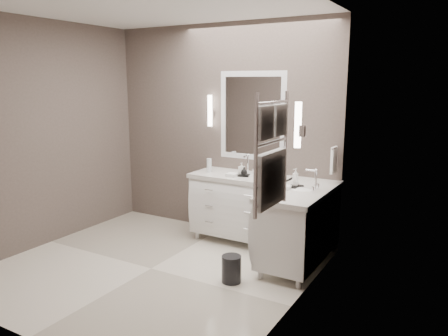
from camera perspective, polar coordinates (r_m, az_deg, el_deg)
The scene contains 21 objects.
floor at distance 4.87m, azimuth -9.50°, elevation -12.87°, with size 3.20×3.00×0.01m, color silver.
ceiling at distance 4.51m, azimuth -10.68°, elevation 20.40°, with size 3.20×3.00×0.01m, color white.
wall_back at distance 5.72m, azimuth -0.30°, elevation 5.00°, with size 3.20×0.01×2.70m, color #514540.
wall_front at distance 3.50m, azimuth -26.08°, elevation -0.18°, with size 3.20×0.01×2.70m, color #514540.
wall_left at distance 5.66m, azimuth -22.64°, elevation 4.06°, with size 0.01×3.00×2.70m, color #514540.
wall_right at distance 3.68m, azimuth 9.46°, elevation 1.35°, with size 0.01×3.00×2.70m, color #514540.
vanity_back at distance 5.43m, azimuth 2.32°, elevation -4.66°, with size 1.24×0.59×0.97m.
vanity_right at distance 4.81m, azimuth 9.82°, elevation -6.95°, with size 0.59×1.24×0.97m.
mirror_back at distance 5.47m, azimuth 3.71°, elevation 6.79°, with size 0.90×0.02×1.10m.
mirror_right at distance 4.41m, azimuth 13.04°, elevation 5.46°, with size 0.02×0.90×1.10m.
sconce_back at distance 5.70m, azimuth -1.85°, elevation 7.42°, with size 0.06×0.06×0.40m.
sconce_right at distance 3.88m, azimuth 9.63°, elevation 5.46°, with size 0.06×0.06×0.40m.
towel_bar_corner at distance 5.02m, azimuth 14.15°, elevation 1.07°, with size 0.03×0.22×0.30m.
towel_ladder at distance 3.33m, azimuth 6.16°, elevation 1.13°, with size 0.06×0.58×0.90m.
waste_bin at distance 4.46m, azimuth 0.97°, elevation -13.05°, with size 0.20×0.20×0.27m, color black.
amenity_tray_back at distance 5.27m, azimuth 2.50°, elevation -0.95°, with size 0.15×0.11×0.02m, color black.
amenity_tray_right at distance 4.76m, azimuth 9.26°, elevation -2.41°, with size 0.12×0.16×0.02m, color black.
water_bottle at distance 5.48m, azimuth -1.96°, elevation 0.35°, with size 0.06×0.06×0.17m, color silver.
soap_bottle_a at distance 5.28m, azimuth 2.32°, elevation -0.03°, with size 0.06×0.06×0.14m, color white.
soap_bottle_b at distance 5.22m, azimuth 2.64°, elevation -0.39°, with size 0.08×0.08×0.10m, color black.
soap_bottle_c at distance 4.73m, azimuth 9.30°, elevation -1.18°, with size 0.07×0.07×0.19m, color white.
Camera 1 is at (2.87, -3.40, 1.97)m, focal length 35.00 mm.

